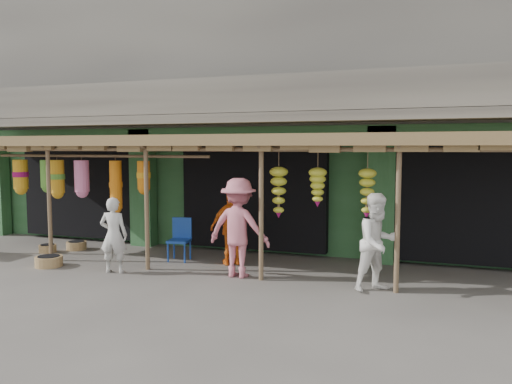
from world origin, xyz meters
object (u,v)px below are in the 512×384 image
(blue_chair, at_px, (180,237))
(person_vendor, at_px, (233,227))
(person_right, at_px, (378,242))
(person_front, at_px, (114,235))
(person_shopper, at_px, (239,228))

(blue_chair, xyz_separation_m, person_vendor, (1.28, -0.02, 0.29))
(blue_chair, bearing_deg, person_right, -21.58)
(person_right, distance_m, person_vendor, 3.33)
(person_front, bearing_deg, blue_chair, -128.83)
(person_front, relative_size, person_right, 0.89)
(person_right, bearing_deg, person_front, 143.43)
(person_right, bearing_deg, blue_chair, 125.39)
(person_right, xyz_separation_m, person_shopper, (-2.68, 0.10, 0.10))
(person_front, relative_size, person_shopper, 0.79)
(blue_chair, xyz_separation_m, person_shopper, (1.78, -0.92, 0.44))
(person_front, xyz_separation_m, person_shopper, (2.50, 0.57, 0.20))
(person_vendor, relative_size, person_shopper, 0.84)
(person_vendor, xyz_separation_m, person_shopper, (0.50, -0.90, 0.15))
(person_right, bearing_deg, person_shopper, 136.12)
(blue_chair, distance_m, person_shopper, 2.05)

